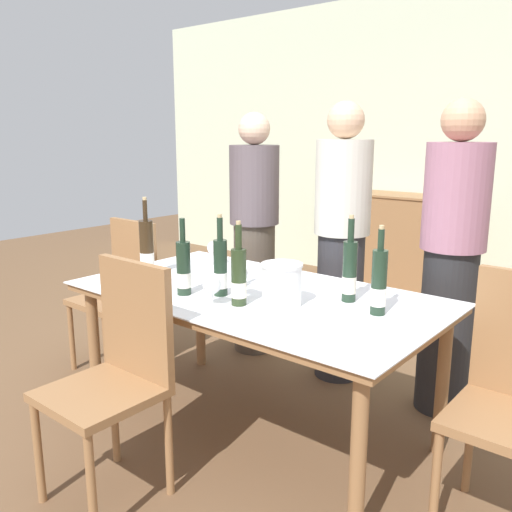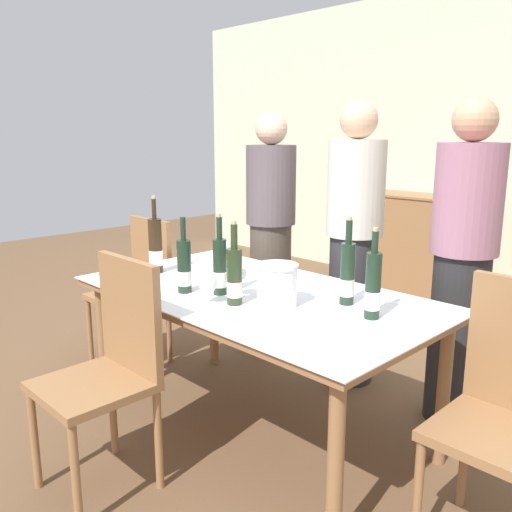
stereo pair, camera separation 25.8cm
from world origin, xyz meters
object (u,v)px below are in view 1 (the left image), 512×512
at_px(dining_table, 256,305).
at_px(wine_bottle_5, 147,249).
at_px(person_guest_left, 341,244).
at_px(person_guest_right, 451,261).
at_px(wine_bottle_4, 184,269).
at_px(chair_left_end, 122,285).
at_px(wine_glass_1, 214,249).
at_px(person_host, 254,235).
at_px(wine_glass_0, 240,275).
at_px(wine_bottle_3, 239,277).
at_px(wine_bottle_1, 220,268).
at_px(wine_bottle_2, 350,272).
at_px(ice_bucket, 282,283).
at_px(sideboard_cabinet, 390,241).
at_px(wine_bottle_0, 379,284).
at_px(chair_near_front, 118,365).
at_px(wine_glass_2, 212,285).

xyz_separation_m(dining_table, wine_bottle_5, (-0.66, -0.12, 0.21)).
bearing_deg(person_guest_left, person_guest_right, -0.27).
bearing_deg(wine_bottle_5, wine_bottle_4, -16.36).
bearing_deg(chair_left_end, wine_glass_1, 17.15).
bearing_deg(person_host, wine_glass_0, -53.71).
height_order(wine_glass_1, person_guest_left, person_guest_left).
height_order(wine_bottle_3, person_host, person_host).
height_order(wine_bottle_1, wine_bottle_2, wine_bottle_2).
bearing_deg(wine_bottle_3, chair_left_end, 167.04).
relative_size(dining_table, wine_glass_0, 11.93).
distance_m(ice_bucket, wine_bottle_5, 0.88).
bearing_deg(wine_bottle_4, person_guest_right, 50.24).
relative_size(sideboard_cabinet, ice_bucket, 6.09).
distance_m(sideboard_cabinet, dining_table, 3.00).
height_order(wine_glass_0, chair_left_end, chair_left_end).
xyz_separation_m(sideboard_cabinet, person_guest_left, (0.68, -2.08, 0.38)).
bearing_deg(person_host, chair_left_end, -123.54).
relative_size(wine_bottle_4, chair_left_end, 0.39).
relative_size(wine_bottle_0, wine_bottle_1, 0.99).
bearing_deg(sideboard_cabinet, wine_bottle_0, -65.30).
xyz_separation_m(chair_near_front, person_host, (-0.56, 1.54, 0.25)).
bearing_deg(wine_bottle_1, sideboard_cabinet, 101.08).
bearing_deg(person_guest_left, chair_near_front, -94.49).
distance_m(dining_table, wine_bottle_0, 0.64).
height_order(wine_bottle_0, chair_near_front, wine_bottle_0).
relative_size(wine_glass_1, person_host, 0.09).
bearing_deg(chair_near_front, dining_table, 79.00).
relative_size(wine_bottle_2, wine_bottle_4, 1.08).
bearing_deg(ice_bucket, wine_glass_0, -174.31).
height_order(wine_bottle_3, person_guest_right, person_guest_right).
height_order(wine_bottle_3, wine_glass_2, wine_bottle_3).
relative_size(wine_bottle_0, wine_glass_2, 2.80).
bearing_deg(wine_bottle_2, ice_bucket, -130.32).
bearing_deg(chair_near_front, wine_bottle_3, 68.45).
relative_size(wine_bottle_2, wine_bottle_5, 0.94).
relative_size(dining_table, wine_bottle_3, 4.68).
bearing_deg(wine_glass_1, wine_bottle_3, -38.13).
distance_m(wine_glass_0, chair_near_front, 0.69).
bearing_deg(dining_table, chair_near_front, -101.00).
height_order(dining_table, person_guest_right, person_guest_right).
relative_size(wine_bottle_3, person_guest_left, 0.23).
xyz_separation_m(ice_bucket, chair_near_front, (-0.35, -0.64, -0.27)).
distance_m(chair_near_front, person_guest_left, 1.57).
bearing_deg(wine_glass_1, ice_bucket, -25.40).
bearing_deg(wine_bottle_4, person_host, 112.87).
height_order(wine_bottle_1, wine_bottle_5, wine_bottle_5).
relative_size(wine_bottle_1, chair_near_front, 0.40).
bearing_deg(wine_glass_0, person_guest_left, 90.28).
bearing_deg(person_guest_left, wine_bottle_1, -94.71).
bearing_deg(wine_bottle_1, person_guest_right, 52.51).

